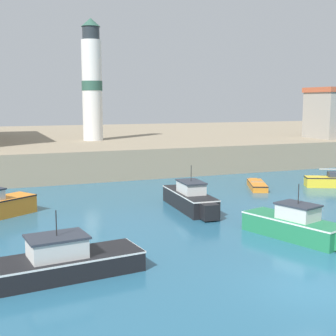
{
  "coord_description": "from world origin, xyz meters",
  "views": [
    {
      "loc": [
        -9.9,
        -11.85,
        6.13
      ],
      "look_at": [
        0.74,
        15.01,
        2.0
      ],
      "focal_mm": 50.0,
      "sensor_mm": 36.0,
      "label": 1
    }
  ],
  "objects": [
    {
      "name": "motorboat_black_6",
      "position": [
        -7.64,
        4.2,
        0.54
      ],
      "size": [
        6.4,
        2.49,
        2.41
      ],
      "color": "black",
      "rests_on": "ground"
    },
    {
      "name": "dinghy_orange_8",
      "position": [
        8.01,
        16.2,
        0.25
      ],
      "size": [
        2.34,
        3.82,
        0.53
      ],
      "color": "orange",
      "rests_on": "ground"
    },
    {
      "name": "lighthouse",
      "position": [
        0.0,
        32.8,
        7.93
      ],
      "size": [
        1.95,
        1.95,
        11.46
      ],
      "color": "silver",
      "rests_on": "quay_seawall"
    },
    {
      "name": "ground_plane",
      "position": [
        0.0,
        0.0,
        0.0
      ],
      "size": [
        200.0,
        200.0,
        0.0
      ],
      "primitive_type": "plane",
      "color": "#28607F"
    },
    {
      "name": "quay_seawall",
      "position": [
        0.0,
        42.56,
        1.2
      ],
      "size": [
        120.0,
        40.0,
        2.4
      ],
      "primitive_type": "cube",
      "color": "gray",
      "rests_on": "ground"
    },
    {
      "name": "motorboat_black_1",
      "position": [
        0.93,
        12.01,
        0.63
      ],
      "size": [
        1.84,
        6.0,
        2.55
      ],
      "color": "black",
      "rests_on": "ground"
    },
    {
      "name": "motorboat_green_7",
      "position": [
        2.98,
        5.01,
        0.6
      ],
      "size": [
        2.92,
        5.57,
        2.51
      ],
      "color": "#237A4C",
      "rests_on": "ground"
    }
  ]
}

